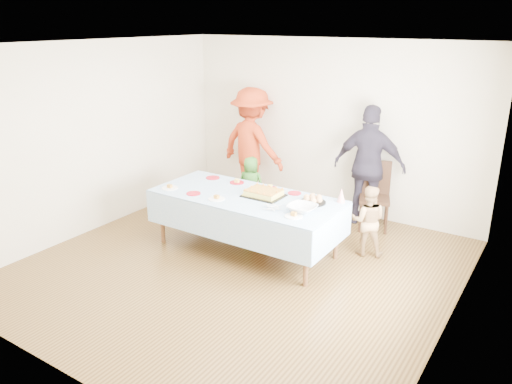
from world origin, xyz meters
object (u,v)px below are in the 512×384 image
Objects in this scene: adult_left at (252,145)px; dining_chair at (375,191)px; birthday_cake at (264,193)px; party_table at (246,200)px.

dining_chair is at bearing -173.05° from adult_left.
birthday_cake is 0.51× the size of dining_chair.
adult_left is (-1.07, 1.76, 0.23)m from party_table.
dining_chair reaches higher than party_table.
adult_left is (-1.28, 1.66, 0.13)m from birthday_cake.
birthday_cake is at bearing 27.04° from party_table.
party_table is 4.95× the size of birthday_cake.
birthday_cake is 0.26× the size of adult_left.
birthday_cake is 1.88m from dining_chair.
adult_left reaches higher than dining_chair.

